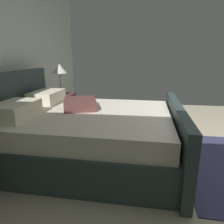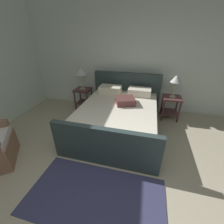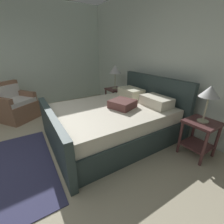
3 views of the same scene
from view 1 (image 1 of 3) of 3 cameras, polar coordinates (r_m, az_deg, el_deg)
The scene contains 4 objects.
bed at distance 2.72m, azimuth -7.21°, elevation -5.59°, with size 1.88×2.30×1.10m.
nightstand_right at distance 4.06m, azimuth -13.61°, elevation 2.08°, with size 0.44×0.44×0.60m.
table_lamp_right at distance 3.96m, azimuth -14.20°, elevation 11.18°, with size 0.27×0.27×0.55m.
area_rug at distance 2.96m, azimuth 28.23°, elevation -12.73°, with size 1.90×0.99×0.01m, color #363759.
Camera 1 is at (-2.66, 1.36, 1.31)m, focal length 33.24 mm.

